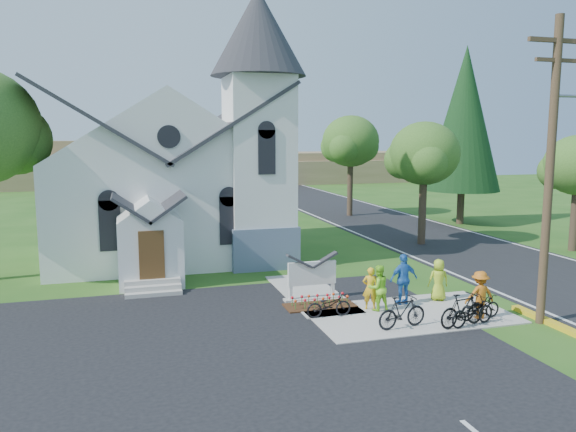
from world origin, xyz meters
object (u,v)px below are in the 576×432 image
object	(u,v)px
cyclist_2	(404,279)
cyclist_4	(438,280)
church_sign	(312,274)
bike_1	(402,312)
cyclist_3	(480,295)
cyclist_0	(370,288)
bike_0	(329,305)
cyclist_1	(378,288)
bike_3	(463,310)
bike_2	(472,311)
bike_4	(480,307)
utility_pole	(552,162)

from	to	relation	value
cyclist_2	cyclist_4	world-z (taller)	cyclist_2
church_sign	bike_1	bearing A→B (deg)	-66.50
cyclist_3	cyclist_0	bearing A→B (deg)	-28.67
bike_1	bike_0	bearing A→B (deg)	39.36
cyclist_1	bike_1	bearing A→B (deg)	84.48
church_sign	cyclist_2	distance (m)	3.43
cyclist_1	cyclist_4	world-z (taller)	cyclist_1
cyclist_4	cyclist_1	bearing A→B (deg)	21.59
church_sign	bike_3	distance (m)	5.76
bike_2	cyclist_4	distance (m)	2.93
bike_0	bike_2	distance (m)	4.74
cyclist_3	bike_4	xyz separation A→B (m)	(-0.07, -0.12, -0.39)
bike_2	cyclist_3	world-z (taller)	cyclist_3
bike_2	cyclist_2	bearing A→B (deg)	7.37
cyclist_3	bike_3	world-z (taller)	cyclist_3
bike_1	church_sign	bearing A→B (deg)	15.99
bike_1	bike_3	xyz separation A→B (m)	(1.97, -0.42, 0.03)
utility_pole	cyclist_1	distance (m)	7.09
cyclist_1	cyclist_0	bearing A→B (deg)	-45.97
bike_4	bike_0	bearing A→B (deg)	64.40
bike_0	cyclist_1	size ratio (longest dim) A/B	0.96
cyclist_2	bike_3	bearing A→B (deg)	100.72
cyclist_3	church_sign	bearing A→B (deg)	-35.37
church_sign	utility_pole	world-z (taller)	utility_pole
bike_1	bike_4	world-z (taller)	bike_1
utility_pole	bike_0	xyz separation A→B (m)	(-6.71, 2.48, -4.94)
church_sign	cyclist_3	bearing A→B (deg)	-38.45
cyclist_2	cyclist_4	distance (m)	1.51
church_sign	cyclist_0	distance (m)	2.43
bike_1	cyclist_4	bearing A→B (deg)	-56.41
cyclist_1	cyclist_2	size ratio (longest dim) A/B	0.87
bike_1	cyclist_3	distance (m)	3.05
bike_0	bike_1	distance (m)	2.57
bike_4	cyclist_1	bearing A→B (deg)	50.42
cyclist_3	bike_4	distance (m)	0.41
cyclist_4	bike_4	size ratio (longest dim) A/B	0.97
cyclist_0	bike_3	distance (m)	3.34
cyclist_0	cyclist_2	bearing A→B (deg)	-148.84
bike_2	bike_3	size ratio (longest dim) A/B	0.97
cyclist_1	bike_3	size ratio (longest dim) A/B	0.88
cyclist_1	cyclist_3	bearing A→B (deg)	145.91
cyclist_3	bike_3	distance (m)	1.26
cyclist_2	bike_2	distance (m)	3.03
bike_0	bike_3	xyz separation A→B (m)	(3.84, -2.18, 0.15)
bike_2	bike_0	bearing A→B (deg)	49.94
cyclist_2	cyclist_3	bearing A→B (deg)	125.70
bike_1	cyclist_0	bearing A→B (deg)	-3.85
bike_0	cyclist_3	xyz separation A→B (m)	(4.91, -1.56, 0.40)
cyclist_2	bike_3	distance (m)	2.92
cyclist_4	bike_4	distance (m)	2.41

